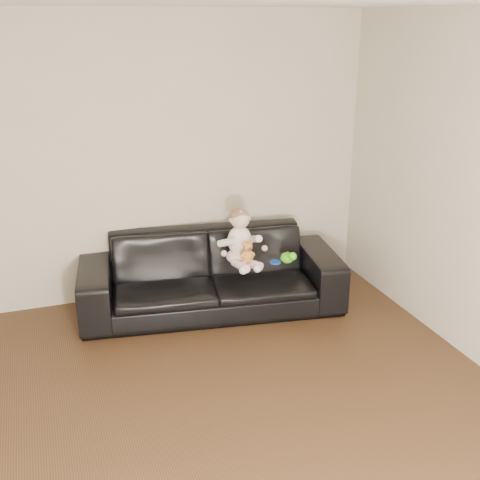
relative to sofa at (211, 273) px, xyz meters
name	(u,v)px	position (x,y,z in m)	size (l,w,h in m)	color
wall_back	(102,164)	(-0.84, 0.50, 0.96)	(5.00, 5.00, 0.00)	beige
sofa	(211,273)	(0.00, 0.00, 0.00)	(2.33, 0.91, 0.68)	black
baby	(241,240)	(0.24, -0.13, 0.33)	(0.39, 0.46, 0.50)	#FED7DB
teddy_bear	(247,252)	(0.25, -0.28, 0.27)	(0.14, 0.13, 0.20)	#C57C38
toy_green	(287,258)	(0.64, -0.25, 0.16)	(0.12, 0.14, 0.10)	#4ACF18
toy_rattle	(288,257)	(0.67, -0.19, 0.14)	(0.07, 0.07, 0.07)	red
toy_blue_disc	(275,262)	(0.54, -0.21, 0.11)	(0.10, 0.10, 0.01)	blue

